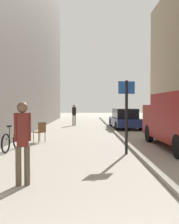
% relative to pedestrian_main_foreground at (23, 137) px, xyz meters
% --- Properties ---
extents(ground_plane, '(80.00, 80.00, 0.00)m').
position_rel_pedestrian_main_foreground_xyz_m(ground_plane, '(1.57, 7.77, -1.05)').
color(ground_plane, '#A8A093').
extents(kerb_strip, '(0.16, 40.00, 0.12)m').
position_rel_pedestrian_main_foreground_xyz_m(kerb_strip, '(3.15, 7.77, -0.99)').
color(kerb_strip, gray).
rests_on(kerb_strip, ground_plane).
extents(pedestrian_main_foreground, '(0.35, 0.27, 1.81)m').
position_rel_pedestrian_main_foreground_xyz_m(pedestrian_main_foreground, '(0.00, 0.00, 0.00)').
color(pedestrian_main_foreground, brown).
rests_on(pedestrian_main_foreground, ground_plane).
extents(pedestrian_mid_block, '(0.34, 0.25, 1.75)m').
position_rel_pedestrian_main_foreground_xyz_m(pedestrian_mid_block, '(0.35, 15.68, -0.04)').
color(pedestrian_mid_block, gray).
rests_on(pedestrian_mid_block, ground_plane).
extents(parked_car, '(1.99, 4.27, 1.45)m').
position_rel_pedestrian_main_foreground_xyz_m(parked_car, '(4.21, 13.10, -0.33)').
color(parked_car, navy).
rests_on(parked_car, ground_plane).
extents(street_sign_post, '(0.60, 0.14, 2.60)m').
position_rel_pedestrian_main_foreground_xyz_m(street_sign_post, '(2.80, 3.46, 0.50)').
color(street_sign_post, black).
rests_on(street_sign_post, ground_plane).
extents(bicycle_leaning, '(0.25, 1.77, 0.98)m').
position_rel_pedestrian_main_foreground_xyz_m(bicycle_leaning, '(-1.46, 4.13, -0.67)').
color(bicycle_leaning, black).
rests_on(bicycle_leaning, ground_plane).
extents(cafe_chair_near_window, '(0.62, 0.62, 0.94)m').
position_rel_pedestrian_main_foreground_xyz_m(cafe_chair_near_window, '(-0.75, 6.27, -0.50)').
color(cafe_chair_near_window, brown).
rests_on(cafe_chair_near_window, ground_plane).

